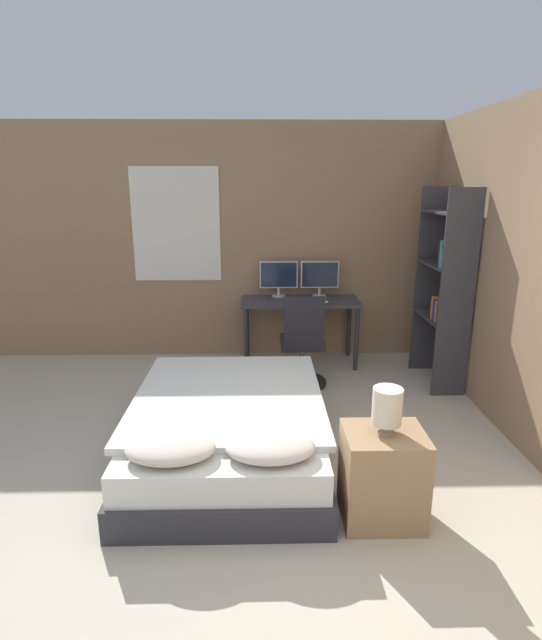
{
  "coord_description": "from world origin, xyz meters",
  "views": [
    {
      "loc": [
        -0.31,
        -2.21,
        2.04
      ],
      "look_at": [
        -0.2,
        2.45,
        0.75
      ],
      "focal_mm": 28.0,
      "sensor_mm": 36.0,
      "label": 1
    }
  ],
  "objects_px": {
    "bedside_lamp": "(387,407)",
    "bookshelf": "(446,283)",
    "bed": "(229,429)",
    "desk": "(300,309)",
    "office_chair": "(302,350)",
    "nightstand": "(382,476)",
    "keyboard": "(302,303)",
    "computer_mouse": "(325,302)",
    "monitor_left": "(279,277)",
    "monitor_right": "(320,276)"
  },
  "relations": [
    {
      "from": "bedside_lamp",
      "to": "keyboard",
      "type": "height_order",
      "value": "bedside_lamp"
    },
    {
      "from": "keyboard",
      "to": "office_chair",
      "type": "distance_m",
      "value": 0.62
    },
    {
      "from": "bed",
      "to": "office_chair",
      "type": "bearing_deg",
      "value": 64.05
    },
    {
      "from": "desk",
      "to": "office_chair",
      "type": "xyz_separation_m",
      "value": [
        -0.03,
        -0.69,
        -0.26
      ]
    },
    {
      "from": "bedside_lamp",
      "to": "monitor_left",
      "type": "bearing_deg",
      "value": 100.13
    },
    {
      "from": "bed",
      "to": "desk",
      "type": "xyz_separation_m",
      "value": [
        0.7,
        2.07,
        0.41
      ]
    },
    {
      "from": "office_chair",
      "to": "keyboard",
      "type": "bearing_deg",
      "value": 86.94
    },
    {
      "from": "bed",
      "to": "bookshelf",
      "type": "xyz_separation_m",
      "value": [
        2.1,
        1.41,
        0.83
      ]
    },
    {
      "from": "desk",
      "to": "bookshelf",
      "type": "height_order",
      "value": "bookshelf"
    },
    {
      "from": "bookshelf",
      "to": "monitor_left",
      "type": "bearing_deg",
      "value": 152.48
    },
    {
      "from": "monitor_left",
      "to": "computer_mouse",
      "type": "distance_m",
      "value": 0.66
    },
    {
      "from": "bed",
      "to": "office_chair",
      "type": "distance_m",
      "value": 1.54
    },
    {
      "from": "bookshelf",
      "to": "nightstand",
      "type": "bearing_deg",
      "value": -117.3
    },
    {
      "from": "monitor_right",
      "to": "keyboard",
      "type": "height_order",
      "value": "monitor_right"
    },
    {
      "from": "computer_mouse",
      "to": "office_chair",
      "type": "bearing_deg",
      "value": -120.0
    },
    {
      "from": "monitor_right",
      "to": "bookshelf",
      "type": "xyz_separation_m",
      "value": [
        1.16,
        -0.85,
        0.09
      ]
    },
    {
      "from": "monitor_right",
      "to": "nightstand",
      "type": "bearing_deg",
      "value": -88.89
    },
    {
      "from": "bedside_lamp",
      "to": "computer_mouse",
      "type": "xyz_separation_m",
      "value": [
        -0.03,
        2.61,
        0.01
      ]
    },
    {
      "from": "nightstand",
      "to": "desk",
      "type": "xyz_separation_m",
      "value": [
        -0.3,
        2.79,
        0.36
      ]
    },
    {
      "from": "keyboard",
      "to": "nightstand",
      "type": "bearing_deg",
      "value": -83.53
    },
    {
      "from": "monitor_right",
      "to": "keyboard",
      "type": "bearing_deg",
      "value": -122.17
    },
    {
      "from": "keyboard",
      "to": "office_chair",
      "type": "height_order",
      "value": "office_chair"
    },
    {
      "from": "bedside_lamp",
      "to": "computer_mouse",
      "type": "relative_size",
      "value": 4.12
    },
    {
      "from": "desk",
      "to": "keyboard",
      "type": "xyz_separation_m",
      "value": [
        0.0,
        -0.19,
        0.11
      ]
    },
    {
      "from": "nightstand",
      "to": "monitor_left",
      "type": "xyz_separation_m",
      "value": [
        -0.53,
        2.98,
        0.7
      ]
    },
    {
      "from": "bed",
      "to": "nightstand",
      "type": "distance_m",
      "value": 1.23
    },
    {
      "from": "bed",
      "to": "bedside_lamp",
      "type": "distance_m",
      "value": 1.34
    },
    {
      "from": "bookshelf",
      "to": "desk",
      "type": "bearing_deg",
      "value": 154.68
    },
    {
      "from": "nightstand",
      "to": "computer_mouse",
      "type": "distance_m",
      "value": 2.65
    },
    {
      "from": "bed",
      "to": "desk",
      "type": "bearing_deg",
      "value": 71.32
    },
    {
      "from": "bed",
      "to": "nightstand",
      "type": "height_order",
      "value": "nightstand"
    },
    {
      "from": "monitor_left",
      "to": "bookshelf",
      "type": "height_order",
      "value": "bookshelf"
    },
    {
      "from": "bedside_lamp",
      "to": "computer_mouse",
      "type": "bearing_deg",
      "value": 90.75
    },
    {
      "from": "bed",
      "to": "keyboard",
      "type": "relative_size",
      "value": 5.72
    },
    {
      "from": "bed",
      "to": "monitor_right",
      "type": "bearing_deg",
      "value": 67.47
    },
    {
      "from": "keyboard",
      "to": "bookshelf",
      "type": "relative_size",
      "value": 0.17
    },
    {
      "from": "office_chair",
      "to": "desk",
      "type": "bearing_deg",
      "value": 87.78
    },
    {
      "from": "bed",
      "to": "nightstand",
      "type": "xyz_separation_m",
      "value": [
        0.99,
        -0.73,
        0.05
      ]
    },
    {
      "from": "monitor_left",
      "to": "computer_mouse",
      "type": "bearing_deg",
      "value": -37.14
    },
    {
      "from": "nightstand",
      "to": "bedside_lamp",
      "type": "distance_m",
      "value": 0.47
    },
    {
      "from": "bed",
      "to": "bookshelf",
      "type": "height_order",
      "value": "bookshelf"
    },
    {
      "from": "bed",
      "to": "desk",
      "type": "distance_m",
      "value": 2.22
    },
    {
      "from": "desk",
      "to": "keyboard",
      "type": "distance_m",
      "value": 0.22
    },
    {
      "from": "bedside_lamp",
      "to": "monitor_right",
      "type": "distance_m",
      "value": 2.99
    },
    {
      "from": "bedside_lamp",
      "to": "bookshelf",
      "type": "bearing_deg",
      "value": 62.7
    },
    {
      "from": "computer_mouse",
      "to": "bookshelf",
      "type": "xyz_separation_m",
      "value": [
        1.14,
        -0.47,
        0.31
      ]
    },
    {
      "from": "bedside_lamp",
      "to": "office_chair",
      "type": "bearing_deg",
      "value": 98.69
    },
    {
      "from": "desk",
      "to": "monitor_left",
      "type": "xyz_separation_m",
      "value": [
        -0.24,
        0.19,
        0.34
      ]
    },
    {
      "from": "office_chair",
      "to": "bookshelf",
      "type": "bearing_deg",
      "value": 1.01
    },
    {
      "from": "desk",
      "to": "keyboard",
      "type": "relative_size",
      "value": 3.87
    }
  ]
}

